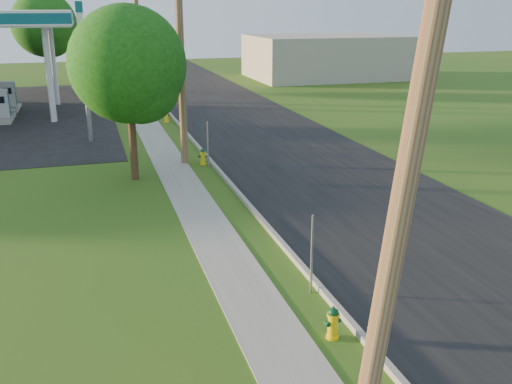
# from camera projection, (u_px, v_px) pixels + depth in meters

# --- Properties ---
(road) EXTENTS (8.00, 120.00, 0.02)m
(road) POSITION_uv_depth(u_px,v_px,m) (361.00, 201.00, 20.25)
(road) COLOR black
(road) RESTS_ON ground
(curb) EXTENTS (0.15, 120.00, 0.15)m
(curb) POSITION_uv_depth(u_px,v_px,m) (253.00, 211.00, 19.14)
(curb) COLOR gray
(curb) RESTS_ON ground
(sidewalk) EXTENTS (1.50, 120.00, 0.03)m
(sidewalk) POSITION_uv_depth(u_px,v_px,m) (202.00, 217.00, 18.68)
(sidewalk) COLOR gray
(sidewalk) RESTS_ON ground
(utility_pole_near) EXTENTS (1.40, 0.32, 9.48)m
(utility_pole_near) POSITION_uv_depth(u_px,v_px,m) (411.00, 152.00, 7.35)
(utility_pole_near) COLOR brown
(utility_pole_near) RESTS_ON ground
(utility_pole_mid) EXTENTS (1.40, 0.32, 9.80)m
(utility_pole_mid) POSITION_uv_depth(u_px,v_px,m) (180.00, 48.00, 23.71)
(utility_pole_mid) COLOR brown
(utility_pole_mid) RESTS_ON ground
(utility_pole_far) EXTENTS (1.40, 0.32, 9.50)m
(utility_pole_far) POSITION_uv_depth(u_px,v_px,m) (138.00, 34.00, 40.16)
(utility_pole_far) COLOR brown
(utility_pole_far) RESTS_ON ground
(sign_post_near) EXTENTS (0.05, 0.04, 2.00)m
(sign_post_near) POSITION_uv_depth(u_px,v_px,m) (312.00, 255.00, 13.50)
(sign_post_near) COLOR gray
(sign_post_near) RESTS_ON ground
(sign_post_mid) EXTENTS (0.05, 0.04, 2.00)m
(sign_post_mid) POSITION_uv_depth(u_px,v_px,m) (208.00, 145.00, 24.25)
(sign_post_mid) COLOR gray
(sign_post_mid) RESTS_ON ground
(sign_post_far) EXTENTS (0.05, 0.04, 2.00)m
(sign_post_far) POSITION_uv_depth(u_px,v_px,m) (167.00, 102.00, 35.37)
(sign_post_far) COLOR gray
(sign_post_far) RESTS_ON ground
(fuel_pump_ne) EXTENTS (1.20, 3.20, 1.90)m
(fuel_pump_ne) POSITION_uv_depth(u_px,v_px,m) (2.00, 109.00, 34.44)
(fuel_pump_ne) COLOR gray
(fuel_pump_ne) RESTS_ON ground
(fuel_pump_se) EXTENTS (1.20, 3.20, 1.90)m
(fuel_pump_se) POSITION_uv_depth(u_px,v_px,m) (9.00, 99.00, 38.09)
(fuel_pump_se) COLOR gray
(fuel_pump_se) RESTS_ON ground
(price_pylon) EXTENTS (0.34, 2.04, 6.85)m
(price_pylon) POSITION_uv_depth(u_px,v_px,m) (81.00, 32.00, 27.51)
(price_pylon) COLOR gray
(price_pylon) RESTS_ON ground
(distant_building) EXTENTS (14.00, 10.00, 4.00)m
(distant_building) POSITION_uv_depth(u_px,v_px,m) (325.00, 57.00, 55.20)
(distant_building) COLOR #A1988B
(distant_building) RESTS_ON ground
(tree_verge) EXTENTS (4.45, 4.45, 6.75)m
(tree_verge) POSITION_uv_depth(u_px,v_px,m) (131.00, 69.00, 21.53)
(tree_verge) COLOR #3C2916
(tree_verge) RESTS_ON ground
(tree_lot) EXTENTS (5.18, 5.18, 7.86)m
(tree_lot) POSITION_uv_depth(u_px,v_px,m) (45.00, 27.00, 45.89)
(tree_lot) COLOR #3C2916
(tree_lot) RESTS_ON ground
(hydrant_near) EXTENTS (0.38, 0.34, 0.73)m
(hydrant_near) POSITION_uv_depth(u_px,v_px,m) (333.00, 323.00, 11.80)
(hydrant_near) COLOR yellow
(hydrant_near) RESTS_ON ground
(hydrant_mid) EXTENTS (0.39, 0.35, 0.76)m
(hydrant_mid) POSITION_uv_depth(u_px,v_px,m) (203.00, 156.00, 24.87)
(hydrant_mid) COLOR yellow
(hydrant_mid) RESTS_ON ground
(hydrant_far) EXTENTS (0.42, 0.37, 0.81)m
(hydrant_far) POSITION_uv_depth(u_px,v_px,m) (166.00, 116.00, 34.09)
(hydrant_far) COLOR yellow
(hydrant_far) RESTS_ON ground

